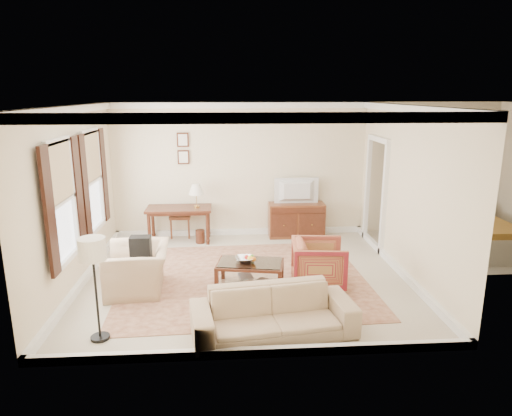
{
  "coord_description": "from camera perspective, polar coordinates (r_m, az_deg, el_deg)",
  "views": [
    {
      "loc": [
        -0.33,
        -7.34,
        3.09
      ],
      "look_at": [
        0.2,
        0.3,
        1.15
      ],
      "focal_mm": 32.0,
      "sensor_mm": 36.0,
      "label": 1
    }
  ],
  "objects": [
    {
      "name": "desk_lamp",
      "position": [
        9.64,
        -7.46,
        1.54
      ],
      "size": [
        0.32,
        0.32,
        0.5
      ],
      "primitive_type": null,
      "color": "silver",
      "rests_on": "writing_desk"
    },
    {
      "name": "writing_desk",
      "position": [
        9.76,
        -9.59,
        -0.56
      ],
      "size": [
        1.36,
        0.68,
        0.74
      ],
      "color": "#4C2315",
      "rests_on": "room_shell"
    },
    {
      "name": "doorway",
      "position": [
        9.56,
        14.68,
        1.58
      ],
      "size": [
        0.1,
        1.12,
        2.25
      ],
      "primitive_type": null,
      "color": "white",
      "rests_on": "room_shell"
    },
    {
      "name": "floor_lamp",
      "position": [
        6.0,
        -19.73,
        -5.74
      ],
      "size": [
        0.34,
        0.34,
        1.37
      ],
      "color": "black",
      "rests_on": "room_shell"
    },
    {
      "name": "window_front",
      "position": [
        7.21,
        -23.05,
        0.74
      ],
      "size": [
        0.12,
        1.56,
        1.8
      ],
      "primitive_type": null,
      "color": "#CCB284",
      "rests_on": "room_shell"
    },
    {
      "name": "tv",
      "position": [
        9.86,
        5.18,
        3.13
      ],
      "size": [
        0.91,
        0.53,
        0.12
      ],
      "primitive_type": "imported",
      "rotation": [
        0.0,
        0.0,
        3.14
      ],
      "color": "black",
      "rests_on": "sideboard"
    },
    {
      "name": "sofa",
      "position": [
        6.04,
        2.18,
        -12.08
      ],
      "size": [
        2.18,
        0.91,
        0.83
      ],
      "primitive_type": "imported",
      "rotation": [
        0.0,
        0.0,
        0.14
      ],
      "color": "tan",
      "rests_on": "room_shell"
    },
    {
      "name": "sideboard",
      "position": [
        10.07,
        5.05,
        -1.49
      ],
      "size": [
        1.21,
        0.47,
        0.75
      ],
      "primitive_type": "cube",
      "color": "brown",
      "rests_on": "room_shell"
    },
    {
      "name": "fruit_bowl",
      "position": [
        7.39,
        -1.42,
        -6.3
      ],
      "size": [
        0.42,
        0.42,
        0.1
      ],
      "primitive_type": "imported",
      "color": "silver",
      "rests_on": "coffee_table"
    },
    {
      "name": "annex_bedroom",
      "position": [
        10.14,
        24.63,
        -2.85
      ],
      "size": [
        3.0,
        2.7,
        2.9
      ],
      "color": "beige",
      "rests_on": "ground"
    },
    {
      "name": "striped_armchair",
      "position": [
        7.52,
        7.85,
        -6.66
      ],
      "size": [
        0.86,
        0.9,
        0.86
      ],
      "primitive_type": "imported",
      "rotation": [
        0.0,
        0.0,
        1.47
      ],
      "color": "maroon",
      "rests_on": "room_shell"
    },
    {
      "name": "backpack",
      "position": [
        7.44,
        -14.22,
        -4.71
      ],
      "size": [
        0.27,
        0.35,
        0.4
      ],
      "primitive_type": "cube",
      "rotation": [
        0.0,
        0.0,
        -1.73
      ],
      "color": "black",
      "rests_on": "club_armchair"
    },
    {
      "name": "desk_chair",
      "position": [
        10.13,
        -9.45,
        -0.65
      ],
      "size": [
        0.53,
        0.53,
        1.05
      ],
      "primitive_type": null,
      "rotation": [
        0.0,
        0.0,
        0.2
      ],
      "color": "brown",
      "rests_on": "room_shell"
    },
    {
      "name": "framed_prints",
      "position": [
        9.91,
        -9.1,
        7.38
      ],
      "size": [
        0.25,
        0.04,
        0.68
      ],
      "primitive_type": null,
      "color": "#4C2315",
      "rests_on": "room_shell"
    },
    {
      "name": "book_b",
      "position": [
        7.4,
        0.01,
        -8.99
      ],
      "size": [
        0.23,
        0.2,
        0.38
      ],
      "primitive_type": "imported",
      "rotation": [
        0.0,
        0.0,
        -0.68
      ],
      "color": "brown",
      "rests_on": "coffee_table"
    },
    {
      "name": "rug",
      "position": [
        7.87,
        -1.52,
        -8.84
      ],
      "size": [
        4.22,
        3.65,
        0.01
      ],
      "primitive_type": "cube",
      "rotation": [
        0.0,
        0.0,
        0.04
      ],
      "color": "brown",
      "rests_on": "room_shell"
    },
    {
      "name": "coffee_table",
      "position": [
        7.42,
        -0.74,
        -7.52
      ],
      "size": [
        1.15,
        0.8,
        0.45
      ],
      "rotation": [
        0.0,
        0.0,
        -0.18
      ],
      "color": "#4C2315",
      "rests_on": "room_shell"
    },
    {
      "name": "window_rear",
      "position": [
        8.71,
        -19.73,
        3.2
      ],
      "size": [
        0.12,
        1.56,
        1.8
      ],
      "primitive_type": null,
      "color": "#CCB284",
      "rests_on": "room_shell"
    },
    {
      "name": "room_shell",
      "position": [
        7.37,
        -1.41,
        9.4
      ],
      "size": [
        5.51,
        5.01,
        2.91
      ],
      "color": "beige",
      "rests_on": "ground"
    },
    {
      "name": "book_a",
      "position": [
        7.52,
        -2.13,
        -8.57
      ],
      "size": [
        0.28,
        0.08,
        0.38
      ],
      "primitive_type": "imported",
      "rotation": [
        0.0,
        0.0,
        0.18
      ],
      "color": "brown",
      "rests_on": "coffee_table"
    },
    {
      "name": "club_armchair",
      "position": [
        7.54,
        -14.6,
        -6.48
      ],
      "size": [
        0.79,
        1.16,
        0.97
      ],
      "primitive_type": "imported",
      "rotation": [
        0.0,
        0.0,
        -1.5
      ],
      "color": "tan",
      "rests_on": "room_shell"
    }
  ]
}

